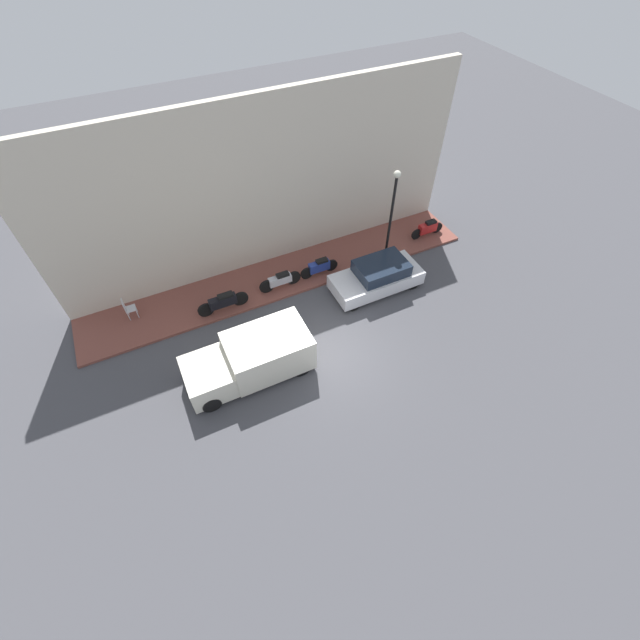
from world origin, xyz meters
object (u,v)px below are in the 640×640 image
(motorcycle_red, at_px, (428,228))
(motorcycle_blue, at_px, (319,267))
(cafe_chair, at_px, (128,308))
(delivery_van, at_px, (250,359))
(motorcycle_black, at_px, (223,302))
(streetlamp, at_px, (393,205))
(scooter_silver, at_px, (280,280))
(parked_car, at_px, (377,276))

(motorcycle_red, distance_m, motorcycle_blue, 6.00)
(motorcycle_blue, bearing_deg, cafe_chair, 82.66)
(cafe_chair, bearing_deg, motorcycle_red, -93.34)
(delivery_van, xyz_separation_m, motorcycle_black, (3.41, 0.00, -0.27))
(cafe_chair, bearing_deg, streetlamp, -96.26)
(motorcycle_black, xyz_separation_m, scooter_silver, (0.21, -2.62, -0.04))
(delivery_van, distance_m, motorcycle_red, 11.21)
(scooter_silver, height_order, streetlamp, streetlamp)
(motorcycle_red, xyz_separation_m, motorcycle_black, (-0.47, 10.51, 0.04))
(parked_car, xyz_separation_m, motorcycle_blue, (1.76, 1.94, -0.11))
(streetlamp, bearing_deg, cafe_chair, 83.74)
(motorcycle_red, xyz_separation_m, scooter_silver, (-0.26, 7.89, -0.01))
(parked_car, distance_m, delivery_van, 6.73)
(parked_car, bearing_deg, motorcycle_black, 76.79)
(motorcycle_red, height_order, streetlamp, streetlamp)
(motorcycle_blue, distance_m, cafe_chair, 8.17)
(parked_car, xyz_separation_m, motorcycle_red, (1.98, -4.06, -0.11))
(cafe_chair, bearing_deg, scooter_silver, -99.88)
(delivery_van, relative_size, motorcycle_black, 2.12)
(motorcycle_black, relative_size, cafe_chair, 2.22)
(parked_car, relative_size, cafe_chair, 4.06)
(parked_car, distance_m, scooter_silver, 4.21)
(delivery_van, distance_m, scooter_silver, 4.48)
(delivery_van, relative_size, motorcycle_red, 2.56)
(streetlamp, bearing_deg, motorcycle_blue, 86.37)
(motorcycle_red, bearing_deg, streetlamp, 99.33)
(parked_car, distance_m, motorcycle_blue, 2.62)
(delivery_van, xyz_separation_m, scooter_silver, (3.62, -2.62, -0.31))
(parked_car, relative_size, motorcycle_blue, 2.19)
(motorcycle_blue, bearing_deg, scooter_silver, 91.10)
(motorcycle_blue, bearing_deg, delivery_van, 128.95)
(cafe_chair, bearing_deg, parked_car, -105.61)
(motorcycle_black, distance_m, motorcycle_blue, 4.53)
(delivery_van, bearing_deg, motorcycle_red, -69.77)
(scooter_silver, relative_size, cafe_chair, 1.96)
(delivery_van, bearing_deg, motorcycle_blue, -51.05)
(parked_car, relative_size, motorcycle_red, 2.22)
(scooter_silver, bearing_deg, streetlamp, -91.92)
(parked_car, bearing_deg, cafe_chair, 74.39)
(streetlamp, bearing_deg, delivery_van, 113.61)
(streetlamp, relative_size, cafe_chair, 4.50)
(parked_car, height_order, delivery_van, delivery_van)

